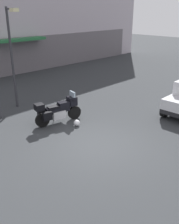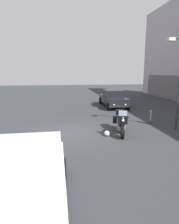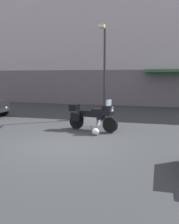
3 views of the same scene
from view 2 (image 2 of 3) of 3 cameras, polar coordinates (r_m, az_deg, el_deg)
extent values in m
plane|color=#2D3033|center=(10.23, -5.88, -6.43)|extent=(80.00, 80.00, 0.00)
cylinder|color=black|center=(9.55, 9.63, -5.85)|extent=(0.66, 0.27, 0.64)
cylinder|color=black|center=(11.10, 8.77, -3.35)|extent=(0.66, 0.27, 0.64)
cylinder|color=#B7B7BC|center=(9.45, 9.70, -3.32)|extent=(0.33, 0.14, 0.68)
cube|color=#B7B7BC|center=(10.34, 9.16, -3.91)|extent=(0.67, 0.52, 0.36)
cube|color=black|center=(10.27, 9.20, -2.62)|extent=(1.13, 0.50, 0.28)
cube|color=black|center=(9.94, 9.40, -2.04)|extent=(0.58, 0.44, 0.24)
cube|color=black|center=(10.44, 9.12, -1.61)|extent=(0.61, 0.41, 0.12)
cube|color=black|center=(9.51, 9.67, -2.18)|extent=(0.44, 0.51, 0.40)
cube|color=#8C9EAD|center=(9.40, 9.76, -0.46)|extent=(0.16, 0.41, 0.28)
sphere|color=#EAEACC|center=(9.33, 9.79, -2.44)|extent=(0.14, 0.14, 0.14)
cylinder|color=black|center=(9.56, 9.65, -1.48)|extent=(0.17, 0.61, 0.04)
cylinder|color=#B7B7BC|center=(10.96, 9.89, -3.69)|extent=(0.56, 0.20, 0.09)
cube|color=black|center=(10.95, 10.32, -2.20)|extent=(0.43, 0.28, 0.36)
cube|color=black|center=(10.90, 7.40, -2.18)|extent=(0.43, 0.28, 0.36)
cube|color=black|center=(11.05, 8.82, -0.06)|extent=(0.44, 0.47, 0.28)
cylinder|color=black|center=(10.57, 10.01, -5.11)|extent=(0.05, 0.13, 0.29)
sphere|color=silver|center=(9.85, 5.13, -6.29)|extent=(0.28, 0.28, 0.28)
cube|color=silver|center=(4.76, -17.73, -20.64)|extent=(3.82, 1.69, 0.68)
cube|color=silver|center=(4.58, -17.97, -12.62)|extent=(1.62, 1.53, 0.64)
cube|color=#8C9EAD|center=(3.92, -19.66, -17.06)|extent=(0.08, 1.39, 0.54)
cube|color=#8C9EAD|center=(5.27, -16.76, -9.31)|extent=(0.08, 1.39, 0.51)
cube|color=black|center=(6.49, -15.20, -13.79)|extent=(0.14, 1.64, 0.20)
cylinder|color=black|center=(6.13, -7.98, -16.08)|extent=(0.64, 0.23, 0.64)
cylinder|color=black|center=(6.31, -22.87, -16.07)|extent=(0.64, 0.23, 0.64)
cube|color=black|center=(18.22, 6.90, 3.57)|extent=(4.53, 1.84, 0.64)
cube|color=black|center=(18.10, 6.99, 5.49)|extent=(1.93, 1.65, 0.60)
cube|color=#8C9EAD|center=(17.23, 7.73, 5.17)|extent=(0.09, 1.50, 0.51)
cube|color=#8C9EAD|center=(18.97, 6.31, 5.78)|extent=(0.09, 1.50, 0.48)
cube|color=black|center=(16.16, 8.79, 1.70)|extent=(0.15, 1.76, 0.20)
cube|color=black|center=(20.37, 5.37, 3.82)|extent=(0.15, 1.76, 0.20)
cylinder|color=black|center=(16.80, 11.16, 1.65)|extent=(0.64, 0.23, 0.64)
cylinder|color=black|center=(16.35, 5.56, 1.54)|extent=(0.64, 0.23, 0.64)
cylinder|color=black|center=(20.20, 7.94, 3.41)|extent=(0.64, 0.23, 0.64)
cylinder|color=black|center=(19.83, 3.24, 3.35)|extent=(0.64, 0.23, 0.64)
sphere|color=silver|center=(16.23, 10.49, 2.12)|extent=(0.14, 0.14, 0.14)
sphere|color=silver|center=(15.96, 7.18, 2.07)|extent=(0.14, 0.14, 0.14)
cylinder|color=#2D2D33|center=(11.58, 24.88, 7.15)|extent=(0.12, 0.12, 4.95)
cylinder|color=#2D2D33|center=(11.49, 24.39, 19.07)|extent=(0.08, 0.70, 0.08)
cube|color=beige|center=(11.31, 22.79, 19.07)|extent=(0.28, 0.36, 0.16)
cylinder|color=#333338|center=(12.67, 17.32, -1.56)|extent=(0.16, 0.16, 0.78)
sphere|color=#333338|center=(12.59, 17.42, 0.16)|extent=(0.16, 0.16, 0.16)
camera|label=1|loc=(16.98, -27.96, 15.92)|focal=40.70mm
camera|label=3|loc=(9.98, -56.56, 1.61)|focal=41.40mm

